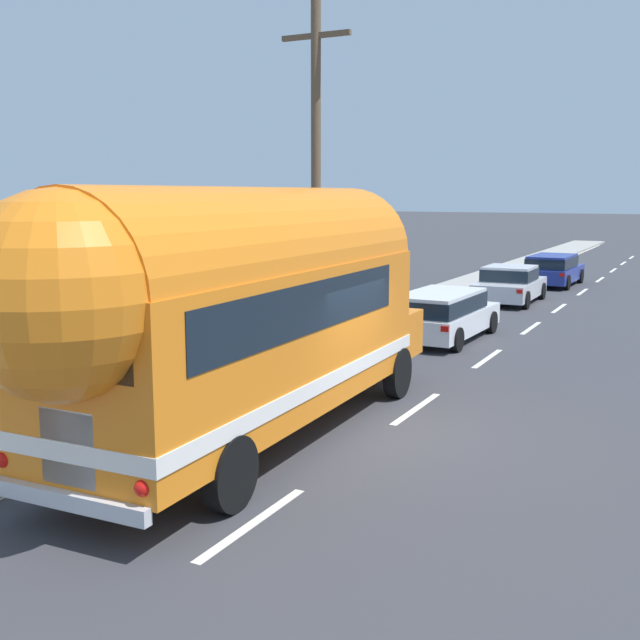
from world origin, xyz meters
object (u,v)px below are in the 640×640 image
at_px(car_lead, 442,312).
at_px(car_second, 510,283).
at_px(car_third, 553,268).
at_px(painted_bus, 238,306).
at_px(utility_pole, 316,177).

height_order(car_lead, car_second, same).
relative_size(car_second, car_third, 0.98).
bearing_deg(car_lead, car_second, 91.06).
relative_size(painted_bus, car_third, 2.43).
distance_m(painted_bus, car_second, 18.68).
height_order(utility_pole, car_lead, utility_pole).
relative_size(utility_pole, car_third, 1.92).
relative_size(car_lead, car_third, 1.03).
xyz_separation_m(painted_bus, car_lead, (-0.09, 10.27, -1.51)).
relative_size(utility_pole, car_lead, 1.86).
xyz_separation_m(painted_bus, car_third, (0.17, 24.72, -1.52)).
xyz_separation_m(utility_pole, painted_bus, (2.28, -6.98, -2.12)).
bearing_deg(car_third, car_second, -93.86).
bearing_deg(painted_bus, car_third, 89.62).
bearing_deg(utility_pole, painted_bus, -71.88).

